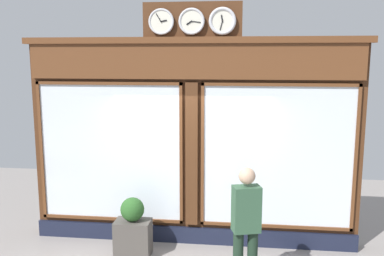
% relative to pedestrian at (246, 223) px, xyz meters
% --- Properties ---
extents(shop_facade, '(5.51, 0.42, 3.95)m').
position_rel_pedestrian_xyz_m(shop_facade, '(0.88, -1.46, 0.80)').
color(shop_facade, '#4C2B16').
rests_on(shop_facade, ground_plane).
extents(pedestrian, '(0.41, 0.31, 1.69)m').
position_rel_pedestrian_xyz_m(pedestrian, '(0.00, 0.00, 0.00)').
color(pedestrian, '#1C2F21').
rests_on(pedestrian, ground_plane).
extents(planter_box, '(0.56, 0.36, 0.58)m').
position_rel_pedestrian_xyz_m(planter_box, '(1.75, -0.76, -0.64)').
color(planter_box, '#4C4742').
rests_on(planter_box, ground_plane).
extents(planter_shrub, '(0.37, 0.37, 0.37)m').
position_rel_pedestrian_xyz_m(planter_shrub, '(1.75, -0.76, -0.17)').
color(planter_shrub, '#285623').
rests_on(planter_shrub, planter_box).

